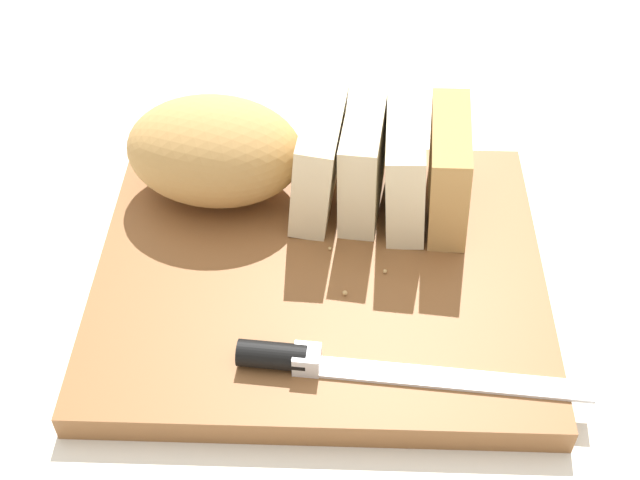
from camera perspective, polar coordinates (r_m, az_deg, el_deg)
ground_plane at (r=0.72m, az=-0.00°, el=-3.07°), size 3.00×3.00×0.00m
cutting_board at (r=0.71m, az=-0.00°, el=-2.41°), size 0.38×0.33×0.02m
bread_loaf at (r=0.73m, az=-2.08°, el=5.67°), size 0.31×0.15×0.09m
bread_knife at (r=0.63m, az=0.56°, el=-8.31°), size 0.26×0.05×0.02m
crumb_near_knife at (r=0.71m, az=0.67°, el=-0.58°), size 0.00×0.00×0.00m
crumb_near_loaf at (r=0.69m, az=4.42°, el=-2.13°), size 0.00×0.00×0.00m
crumb_stray_left at (r=0.68m, az=1.70°, el=-3.61°), size 0.00×0.00×0.00m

